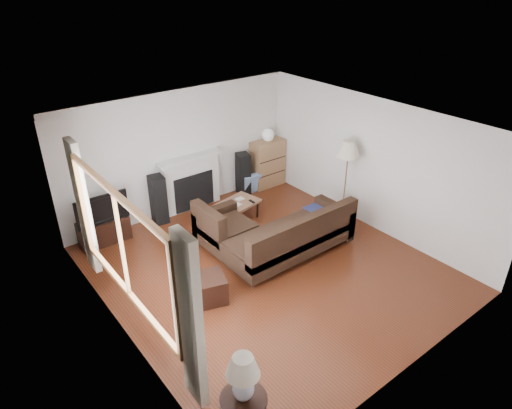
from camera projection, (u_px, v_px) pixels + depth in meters
room at (268, 203)px, 7.11m from camera, size 5.10×5.60×2.54m
window at (122, 246)px, 5.50m from camera, size 0.12×2.74×1.54m
curtain_near at (191, 323)px, 4.54m from camera, size 0.10×0.35×2.10m
curtain_far at (84, 208)px, 6.65m from camera, size 0.10×0.35×2.10m
fireplace at (192, 183)px, 9.34m from camera, size 1.40×0.26×1.15m
tv_stand at (104, 231)px, 8.34m from camera, size 0.89×0.40×0.44m
television at (100, 207)px, 8.11m from camera, size 0.94×0.12×0.54m
speaker_left at (158, 199)px, 8.87m from camera, size 0.31×0.36×0.98m
speaker_right at (243, 174)px, 9.99m from camera, size 0.34×0.37×0.94m
bookshelf at (268, 163)px, 10.33m from camera, size 0.78×0.37×1.07m
globe_lamp at (268, 135)px, 10.01m from camera, size 0.27×0.27×0.27m
sectional_sofa at (290, 234)px, 7.89m from camera, size 2.57×1.88×0.83m
coffee_table at (234, 213)px, 8.97m from camera, size 1.13×0.76×0.41m
footstool at (209, 288)px, 6.91m from camera, size 0.61×0.61×0.41m
floor_lamp at (345, 182)px, 8.74m from camera, size 0.51×0.51×1.68m
table_lamp at (243, 379)px, 4.54m from camera, size 0.35×0.35×0.57m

